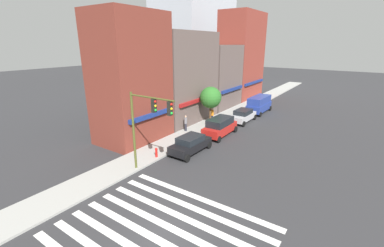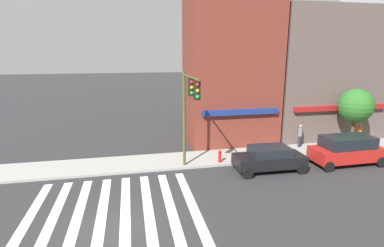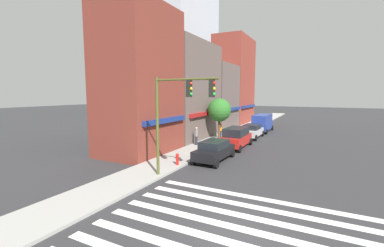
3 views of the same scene
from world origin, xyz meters
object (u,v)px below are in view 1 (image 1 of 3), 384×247
Objects in this scene: fire_hydrant at (156,152)px; sedan_silver at (243,115)px; suv_red at (220,126)px; traffic_signal at (147,118)px; van_blue at (259,104)px; street_tree at (211,98)px; pedestrian_grey_coat at (186,123)px; sedan_black at (190,144)px; pedestrian_orange_vest at (212,115)px.

sedan_silver is at bearing -6.75° from fire_hydrant.
suv_red reaches higher than sedan_silver.
fire_hydrant is at bearing 173.80° from sedan_silver.
van_blue is (22.36, -0.23, -3.18)m from traffic_signal.
suv_red is 4.54m from street_tree.
suv_red is 2.67× the size of pedestrian_grey_coat.
suv_red is at bearing 1.49° from sedan_black.
suv_red is at bearing -133.87° from street_tree.
fire_hydrant is (-14.37, 1.70, -0.23)m from sedan_silver.
street_tree reaches higher than pedestrian_orange_vest.
traffic_signal is 7.37× the size of fire_hydrant.
traffic_signal is at bearing 179.76° from sedan_silver.
suv_red reaches higher than pedestrian_orange_vest.
pedestrian_grey_coat is (-7.29, 3.68, 0.23)m from sedan_silver.
street_tree is (13.35, 2.57, -1.07)m from traffic_signal.
suv_red is at bearing -70.91° from pedestrian_orange_vest.
pedestrian_orange_vest is at bearing 10.80° from traffic_signal.
street_tree is at bearing 5.73° from fire_hydrant.
sedan_black is 17.25m from van_blue.
street_tree is at bearing -178.26° from pedestrian_grey_coat.
van_blue is 2.83× the size of pedestrian_orange_vest.
pedestrian_grey_coat is 4.61m from street_tree.
sedan_silver is at bearing -0.79° from traffic_signal.
traffic_signal is at bearing 34.49° from pedestrian_grey_coat.
traffic_signal is 3.51× the size of pedestrian_orange_vest.
suv_red is 2.67× the size of pedestrian_orange_vest.
street_tree is at bearing 10.89° from traffic_signal.
pedestrian_orange_vest is (-2.68, 2.92, 0.23)m from sedan_silver.
suv_red reaches higher than fire_hydrant.
sedan_black is 5.28× the size of fire_hydrant.
street_tree reaches higher than sedan_black.
fire_hydrant is (-11.68, -1.22, -0.46)m from pedestrian_orange_vest.
suv_red reaches higher than sedan_black.
sedan_black is 5.70m from pedestrian_grey_coat.
van_blue reaches higher than suv_red.
van_blue is at bearing 0.55° from sedan_silver.
sedan_silver is 8.17m from pedestrian_grey_coat.
van_blue is at bearing 178.55° from pedestrian_grey_coat.
van_blue is 8.78m from pedestrian_orange_vest.
sedan_silver is (6.10, -0.00, -0.19)m from suv_red.
suv_red is 1.04× the size of street_tree.
street_tree is (2.69, 2.80, 2.36)m from suv_red.
van_blue is (17.24, -0.00, 0.44)m from sedan_black.
sedan_silver is 5.09m from street_tree.
sedan_silver is (16.76, -0.23, -3.62)m from traffic_signal.
pedestrian_grey_coat reaches higher than fire_hydrant.
street_tree is (-3.41, 2.80, 2.55)m from sedan_silver.
suv_red is 4.50m from pedestrian_orange_vest.
fire_hydrant is at bearing 167.51° from suv_red.
van_blue reaches higher than sedan_black.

